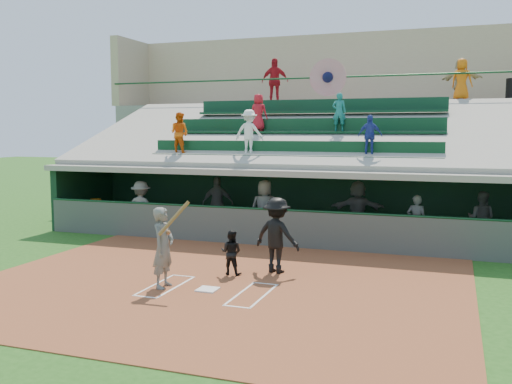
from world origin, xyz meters
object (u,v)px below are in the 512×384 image
(white_table, at_px, (97,219))
(water_cooler, at_px, (96,204))
(catcher, at_px, (231,252))
(home_plate, at_px, (208,289))
(batter_at_plate, at_px, (163,247))

(white_table, distance_m, water_cooler, 0.51)
(catcher, xyz_separation_m, water_cooler, (-6.92, 4.46, 0.31))
(white_table, bearing_deg, catcher, -38.59)
(home_plate, distance_m, white_table, 9.06)
(white_table, height_order, water_cooler, water_cooler)
(catcher, relative_size, white_table, 1.47)
(catcher, bearing_deg, white_table, -32.14)
(home_plate, height_order, water_cooler, water_cooler)
(home_plate, distance_m, water_cooler, 9.15)
(white_table, xyz_separation_m, water_cooler, (-0.06, 0.02, 0.51))
(home_plate, distance_m, batter_at_plate, 1.34)
(catcher, height_order, white_table, catcher)
(water_cooler, bearing_deg, home_plate, -40.34)
(batter_at_plate, relative_size, catcher, 1.82)
(batter_at_plate, xyz_separation_m, catcher, (0.98, 1.55, -0.36))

